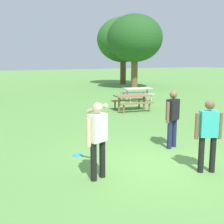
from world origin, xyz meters
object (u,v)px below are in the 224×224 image
Objects in this scene: frisbee at (78,155)px; person_catcher at (173,115)px; person_thrower at (97,135)px; tree_broad_center at (135,38)px; person_bystander at (208,131)px; picnic_table_near at (132,99)px; tree_far_right at (123,40)px; picnic_table_far at (137,91)px.

person_catcher is at bearing -13.31° from frisbee.
person_thrower is 1.90m from frisbee.
person_catcher is 17.24m from tree_broad_center.
frisbee is at bearing -127.02° from tree_broad_center.
person_thrower is at bearing -160.21° from person_catcher.
person_bystander is at bearing -117.33° from tree_broad_center.
person_catcher is 6.17m from picnic_table_near.
person_thrower is 2.45m from person_bystander.
person_thrower is at bearing -126.73° from picnic_table_near.
person_thrower is at bearing -121.46° from tree_far_right.
tree_broad_center is at bearing 57.13° from picnic_table_near.
tree_broad_center is (10.75, 14.25, 4.12)m from frisbee.
tree_broad_center is 0.95× the size of tree_far_right.
person_bystander is 0.25× the size of tree_far_right.
frisbee is at bearing 130.91° from person_bystander.
person_thrower is 23.70m from tree_far_right.
tree_broad_center reaches higher than person_bystander.
person_thrower is at bearing -126.83° from picnic_table_far.
person_catcher reaches higher than picnic_table_near.
tree_far_right reaches higher than picnic_table_far.
tree_broad_center reaches higher than person_catcher.
frisbee is (-2.12, 2.44, -0.93)m from person_bystander.
tree_far_right is at bearing 58.54° from person_thrower.
picnic_table_far is at bearing 64.93° from person_bystander.
picnic_table_near is at bearing 68.82° from person_catcher.
tree_far_right is (1.31, 4.13, 0.13)m from tree_broad_center.
picnic_table_near is (4.85, 5.12, 0.55)m from frisbee.
person_bystander is 3.37m from frisbee.
person_bystander is 23.32m from tree_far_right.
person_bystander is 6.36× the size of frisbee.
tree_far_right is at bearing 56.74° from frisbee.
frisbee is 0.13× the size of picnic_table_far.
tree_far_right is (9.43, 19.00, 3.33)m from person_catcher.
person_bystander reaches higher than picnic_table_far.
tree_far_right reaches higher than frisbee.
person_catcher is at bearing 19.79° from person_thrower.
person_catcher is 0.27× the size of tree_broad_center.
person_catcher is at bearing 74.51° from person_bystander.
person_catcher is at bearing -111.18° from picnic_table_near.
frisbee is 22.39m from tree_far_right.
tree_broad_center is at bearing 52.98° from frisbee.
tree_far_right is (9.94, 20.83, 3.33)m from person_bystander.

